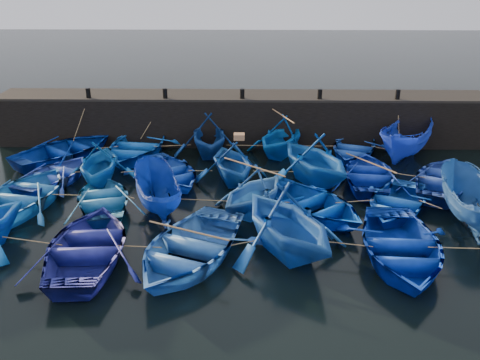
{
  "coord_description": "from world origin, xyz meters",
  "views": [
    {
      "loc": [
        0.37,
        -17.57,
        9.35
      ],
      "look_at": [
        0.0,
        3.2,
        0.7
      ],
      "focal_mm": 40.0,
      "sensor_mm": 36.0,
      "label": 1
    }
  ],
  "objects_px": {
    "boat_8": "(168,172)",
    "wooden_crate": "(239,137)",
    "boat_0": "(65,150)",
    "boat_13": "(25,194)"
  },
  "relations": [
    {
      "from": "boat_8",
      "to": "wooden_crate",
      "type": "height_order",
      "value": "wooden_crate"
    },
    {
      "from": "boat_8",
      "to": "boat_13",
      "type": "bearing_deg",
      "value": 174.74
    },
    {
      "from": "wooden_crate",
      "to": "boat_0",
      "type": "bearing_deg",
      "value": 162.83
    },
    {
      "from": "boat_8",
      "to": "wooden_crate",
      "type": "distance_m",
      "value": 3.59
    },
    {
      "from": "boat_0",
      "to": "boat_8",
      "type": "height_order",
      "value": "boat_0"
    },
    {
      "from": "boat_13",
      "to": "boat_0",
      "type": "bearing_deg",
      "value": -77.03
    },
    {
      "from": "boat_8",
      "to": "boat_0",
      "type": "bearing_deg",
      "value": 122.48
    },
    {
      "from": "boat_0",
      "to": "boat_13",
      "type": "relative_size",
      "value": 1.02
    },
    {
      "from": "boat_0",
      "to": "boat_8",
      "type": "xyz_separation_m",
      "value": [
        5.51,
        -2.7,
        -0.08
      ]
    },
    {
      "from": "boat_0",
      "to": "wooden_crate",
      "type": "xyz_separation_m",
      "value": [
        8.68,
        -2.68,
        1.6
      ]
    }
  ]
}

